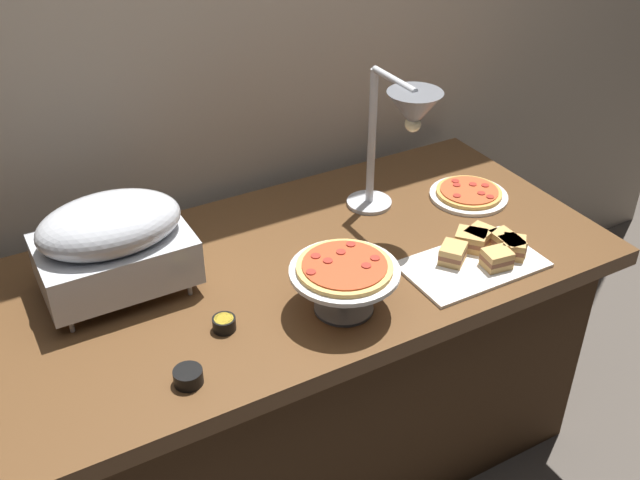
# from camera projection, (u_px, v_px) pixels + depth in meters

# --- Properties ---
(ground_plane) EXTENTS (8.00, 8.00, 0.00)m
(ground_plane) POSITION_uv_depth(u_px,v_px,m) (281.00, 458.00, 2.42)
(ground_plane) COLOR #4C443D
(back_wall) EXTENTS (4.40, 0.04, 2.40)m
(back_wall) POSITION_uv_depth(u_px,v_px,m) (191.00, 58.00, 2.13)
(back_wall) COLOR tan
(back_wall) RESTS_ON ground_plane
(buffet_table) EXTENTS (1.90, 0.84, 0.76)m
(buffet_table) POSITION_uv_depth(u_px,v_px,m) (277.00, 371.00, 2.21)
(buffet_table) COLOR brown
(buffet_table) RESTS_ON ground_plane
(chafing_dish) EXTENTS (0.38, 0.26, 0.27)m
(chafing_dish) POSITION_uv_depth(u_px,v_px,m) (113.00, 242.00, 1.85)
(chafing_dish) COLOR #B7BABF
(chafing_dish) RESTS_ON buffet_table
(heat_lamp) EXTENTS (0.15, 0.34, 0.45)m
(heat_lamp) POSITION_uv_depth(u_px,v_px,m) (405.00, 121.00, 2.00)
(heat_lamp) COLOR #B7BABF
(heat_lamp) RESTS_ON buffet_table
(pizza_plate_front) EXTENTS (0.25, 0.25, 0.03)m
(pizza_plate_front) POSITION_uv_depth(u_px,v_px,m) (469.00, 194.00, 2.33)
(pizza_plate_front) COLOR white
(pizza_plate_front) RESTS_ON buffet_table
(pizza_plate_center) EXTENTS (0.27, 0.27, 0.14)m
(pizza_plate_center) POSITION_uv_depth(u_px,v_px,m) (344.00, 273.00, 1.81)
(pizza_plate_center) COLOR #595B60
(pizza_plate_center) RESTS_ON buffet_table
(sandwich_platter) EXTENTS (0.38, 0.23, 0.06)m
(sandwich_platter) POSITION_uv_depth(u_px,v_px,m) (482.00, 252.00, 2.03)
(sandwich_platter) COLOR white
(sandwich_platter) RESTS_ON buffet_table
(sauce_cup_near) EXTENTS (0.06, 0.06, 0.03)m
(sauce_cup_near) POSITION_uv_depth(u_px,v_px,m) (224.00, 323.00, 1.79)
(sauce_cup_near) COLOR black
(sauce_cup_near) RESTS_ON buffet_table
(sauce_cup_far) EXTENTS (0.07, 0.07, 0.04)m
(sauce_cup_far) POSITION_uv_depth(u_px,v_px,m) (188.00, 376.00, 1.64)
(sauce_cup_far) COLOR black
(sauce_cup_far) RESTS_ON buffet_table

